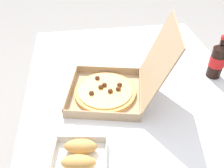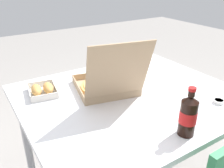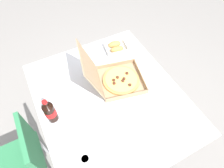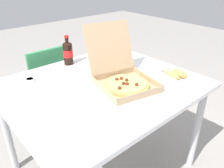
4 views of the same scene
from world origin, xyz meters
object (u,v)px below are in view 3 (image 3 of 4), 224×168
at_px(bread_side_box, 116,47).
at_px(pizza_box_open, 116,78).
at_px(dipping_sauce_cup, 85,159).
at_px(chair, 23,161).
at_px(paper_menu, 135,127).
at_px(cola_bottle, 50,112).

bearing_deg(bread_side_box, pizza_box_open, 152.44).
distance_m(pizza_box_open, dipping_sauce_cup, 0.62).
height_order(pizza_box_open, bread_side_box, pizza_box_open).
relative_size(chair, paper_menu, 3.95).
bearing_deg(pizza_box_open, dipping_sauce_cup, 134.42).
relative_size(pizza_box_open, paper_menu, 2.41).
bearing_deg(bread_side_box, paper_menu, 162.16).
bearing_deg(paper_menu, bread_side_box, 6.45).
bearing_deg(pizza_box_open, cola_bottle, 98.21).
distance_m(chair, dipping_sauce_cup, 0.58).
bearing_deg(cola_bottle, bread_side_box, -59.97).
distance_m(chair, paper_menu, 0.88).
bearing_deg(pizza_box_open, bread_side_box, -27.56).
distance_m(chair, pizza_box_open, 0.92).
xyz_separation_m(cola_bottle, dipping_sauce_cup, (-0.35, -0.09, -0.08)).
distance_m(bread_side_box, paper_menu, 0.75).
relative_size(pizza_box_open, bread_side_box, 2.39).
xyz_separation_m(pizza_box_open, cola_bottle, (-0.08, 0.53, 0.05)).
xyz_separation_m(cola_bottle, paper_menu, (-0.31, -0.47, -0.09)).
bearing_deg(pizza_box_open, paper_menu, 171.31).
bearing_deg(chair, bread_side_box, -65.17).
xyz_separation_m(bread_side_box, cola_bottle, (-0.40, 0.70, 0.07)).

